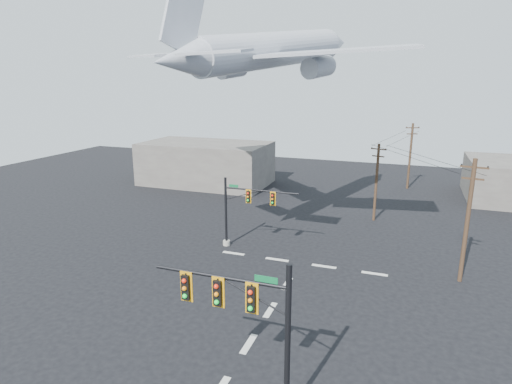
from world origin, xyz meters
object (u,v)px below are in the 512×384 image
at_px(utility_pole_a, 468,219).
at_px(airliner, 274,51).
at_px(utility_pole_c, 410,155).
at_px(signal_mast_near, 253,329).
at_px(signal_mast_far, 241,211).
at_px(utility_pole_b, 376,181).

relative_size(utility_pole_a, airliner, 0.35).
bearing_deg(utility_pole_c, signal_mast_near, -116.63).
bearing_deg(signal_mast_far, utility_pole_c, 64.02).
height_order(signal_mast_near, utility_pole_c, utility_pole_c).
height_order(signal_mast_near, utility_pole_a, utility_pole_a).
xyz_separation_m(signal_mast_far, utility_pole_a, (18.02, -0.61, 1.44)).
bearing_deg(utility_pole_b, utility_pole_c, 96.69).
xyz_separation_m(utility_pole_c, airliner, (-11.90, -24.96, 12.40)).
height_order(utility_pole_a, airliner, airliner).
xyz_separation_m(signal_mast_far, airliner, (1.85, 3.25, 13.68)).
distance_m(utility_pole_b, airliner, 17.86).
height_order(utility_pole_a, utility_pole_c, utility_pole_a).
distance_m(signal_mast_near, utility_pole_a, 20.34).
bearing_deg(signal_mast_far, airliner, 60.37).
height_order(signal_mast_far, utility_pole_b, utility_pole_b).
relative_size(signal_mast_far, utility_pole_a, 0.75).
distance_m(utility_pole_a, utility_pole_c, 29.14).
bearing_deg(airliner, utility_pole_c, -8.04).
distance_m(signal_mast_near, signal_mast_far, 19.86).
bearing_deg(utility_pole_b, utility_pole_a, -41.95).
height_order(signal_mast_near, airliner, airliner).
distance_m(signal_mast_far, utility_pole_c, 31.41).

